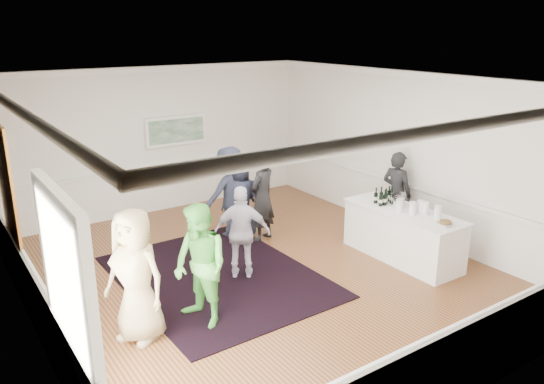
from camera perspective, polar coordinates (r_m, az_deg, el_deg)
floor at (r=9.08m, az=-1.48°, el=-8.68°), size 8.00×8.00×0.00m
ceiling at (r=8.19m, az=-1.66°, el=11.86°), size 7.00×8.00×0.02m
wall_left at (r=7.32m, az=-25.29°, el=-3.38°), size 0.02×8.00×3.20m
wall_right at (r=10.74m, az=14.37°, el=3.98°), size 0.02×8.00×3.20m
wall_back at (r=11.96m, az=-12.06°, el=5.48°), size 7.00×0.02×3.20m
wall_front at (r=5.77m, az=20.75°, el=-8.25°), size 7.00×0.02×3.20m
wainscoting at (r=8.87m, az=-1.51°, el=-5.78°), size 7.00×8.00×1.00m
mirror at (r=8.50m, az=-26.66°, el=0.59°), size 0.05×1.25×1.85m
doorway at (r=5.67m, az=-21.11°, el=-10.82°), size 0.10×1.78×2.56m
landscape_painting at (r=12.03m, az=-10.25°, el=6.53°), size 1.44×0.06×0.66m
area_rug at (r=8.99m, az=-5.90°, el=-9.00°), size 2.94×3.83×0.02m
serving_table at (r=9.72m, az=13.87°, el=-4.44°), size 0.85×2.24×0.91m
bartender at (r=10.68m, az=13.23°, el=-0.19°), size 0.52×0.69×1.70m
guest_tan at (r=7.14m, az=-14.48°, el=-8.71°), size 0.95×1.06×1.82m
guest_green at (r=7.34m, az=-7.69°, el=-7.90°), size 0.81×0.95×1.74m
guest_lilac at (r=8.66m, az=-3.23°, el=-4.38°), size 0.97×0.83×1.56m
guest_dark_a at (r=10.38m, az=-4.49°, el=0.01°), size 1.17×0.69×1.79m
guest_dark_b at (r=10.13m, az=-1.05°, el=-0.55°), size 0.74×0.62×1.74m
guest_navy at (r=10.35m, az=-3.36°, el=-0.64°), size 0.91×0.78×1.58m
wine_bottles at (r=9.82m, az=12.09°, el=-0.33°), size 0.43×0.25×0.31m
juice_pitchers at (r=9.39m, az=15.53°, el=-1.65°), size 0.41×0.70×0.24m
ice_bucket at (r=9.70m, az=13.41°, el=-0.89°), size 0.26×0.26×0.25m
nut_bowl at (r=9.02m, az=18.13°, el=-3.22°), size 0.26×0.26×0.08m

